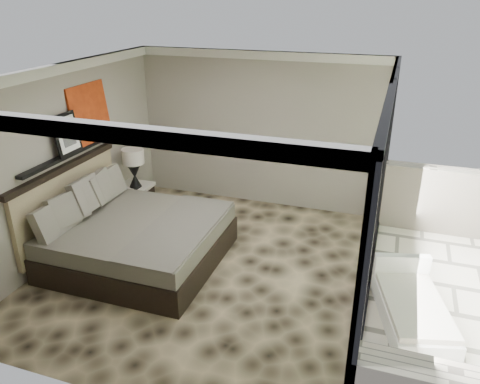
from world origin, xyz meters
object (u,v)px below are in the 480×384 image
(nightstand, at_px, (135,198))
(table_lamp, at_px, (134,163))
(bed, at_px, (133,236))
(lounger, at_px, (412,309))

(nightstand, height_order, table_lamp, table_lamp)
(bed, height_order, table_lamp, bed)
(bed, xyz_separation_m, table_lamp, (-0.77, 1.42, 0.59))
(table_lamp, bearing_deg, nightstand, 147.29)
(nightstand, xyz_separation_m, table_lamp, (0.05, -0.03, 0.68))
(bed, distance_m, table_lamp, 1.71)
(bed, xyz_separation_m, nightstand, (-0.82, 1.45, -0.10))
(bed, bearing_deg, lounger, -2.68)
(bed, height_order, lounger, bed)
(table_lamp, bearing_deg, lounger, -18.74)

